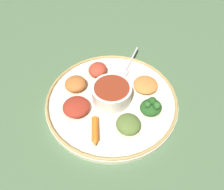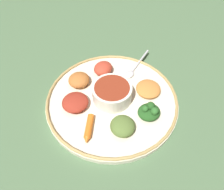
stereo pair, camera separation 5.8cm
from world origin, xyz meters
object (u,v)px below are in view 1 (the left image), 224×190
Objects in this scene: greens_pile at (152,106)px; carrot_near_spoon at (95,131)px; center_bowl at (112,93)px; spoon at (128,66)px.

greens_pile is 1.00× the size of carrot_near_spoon.
center_bowl is at bearing -110.45° from carrot_near_spoon.
center_bowl is 0.12m from carrot_near_spoon.
carrot_near_spoon reaches higher than spoon.
center_bowl reaches higher than spoon.
spoon is 0.18m from greens_pile.
carrot_near_spoon is (0.15, 0.07, -0.01)m from greens_pile.
center_bowl is at bearing -21.79° from greens_pile.
spoon is 1.85× the size of carrot_near_spoon.
greens_pile is (-0.05, 0.17, 0.01)m from spoon.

